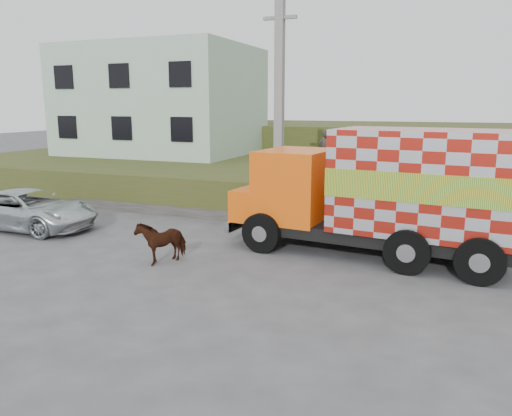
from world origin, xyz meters
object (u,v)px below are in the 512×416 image
at_px(utility_pole, 279,110).
at_px(pedestrian, 326,152).
at_px(cow, 162,241).
at_px(suv, 28,210).
at_px(cargo_truck, 387,192).

height_order(utility_pole, pedestrian, utility_pole).
bearing_deg(cow, pedestrian, 98.04).
bearing_deg(suv, pedestrian, -53.87).
distance_m(cow, suv, 6.50).
xyz_separation_m(cargo_truck, pedestrian, (-3.16, 5.69, 0.53)).
height_order(cow, pedestrian, pedestrian).
bearing_deg(pedestrian, cargo_truck, 132.25).
xyz_separation_m(cow, pedestrian, (2.52, 8.41, 1.81)).
relative_size(cargo_truck, cow, 6.02).
distance_m(cargo_truck, pedestrian, 6.53).
bearing_deg(pedestrian, cow, 86.50).
xyz_separation_m(utility_pole, pedestrian, (1.06, 2.76, -1.67)).
xyz_separation_m(utility_pole, cargo_truck, (4.22, -2.93, -2.20)).
height_order(suv, pedestrian, pedestrian).
xyz_separation_m(cargo_truck, suv, (-12.01, -1.25, -1.19)).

